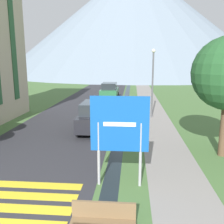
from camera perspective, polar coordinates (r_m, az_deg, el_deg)
ground_plane at (r=24.04m, az=0.12°, el=1.50°), size 160.00×160.00×0.00m
road at (r=34.13m, az=-2.71°, el=4.56°), size 6.40×60.00×0.01m
footpath at (r=33.89m, az=7.60°, el=4.42°), size 2.20×60.00×0.01m
drainage_channel at (r=33.85m, az=3.53°, el=4.49°), size 0.60×60.00×0.00m
mountain_distant at (r=85.51m, az=5.19°, el=20.15°), size 82.48×82.48×33.56m
road_sign at (r=8.36m, az=1.74°, el=-4.15°), size 1.97×0.11×3.15m
parked_car_near at (r=15.33m, az=-4.02°, el=-1.00°), size 1.76×4.12×1.82m
parked_car_far at (r=28.08m, az=-0.58°, el=4.87°), size 1.93×4.23×1.82m
streetlamp at (r=18.89m, az=9.29°, el=7.79°), size 0.28×0.28×5.10m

